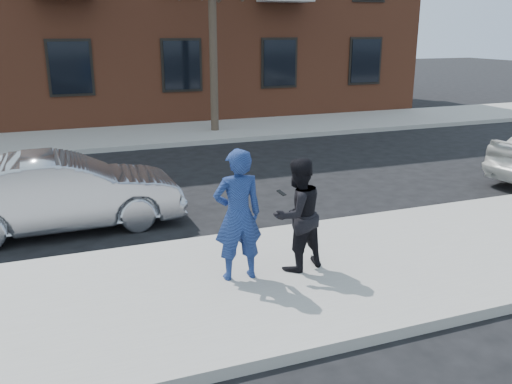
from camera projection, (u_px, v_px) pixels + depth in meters
name	position (u px, v px, depth m)	size (l,w,h in m)	color
ground	(128.00, 303.00, 7.07)	(100.00, 100.00, 0.00)	black
near_sidewalk	(131.00, 307.00, 6.82)	(50.00, 3.50, 0.15)	gray
near_curb	(114.00, 254.00, 8.43)	(50.00, 0.10, 0.15)	#999691
far_sidewalk	(76.00, 140.00, 17.11)	(50.00, 3.50, 0.15)	gray
far_curb	(80.00, 152.00, 15.50)	(50.00, 0.10, 0.15)	#999691
silver_sedan	(63.00, 193.00, 9.52)	(1.44, 4.12, 1.36)	#999BA3
man_hoodie	(238.00, 215.00, 7.21)	(0.68, 0.52, 1.82)	navy
man_peacoat	(297.00, 215.00, 7.54)	(0.91, 0.79, 1.61)	black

